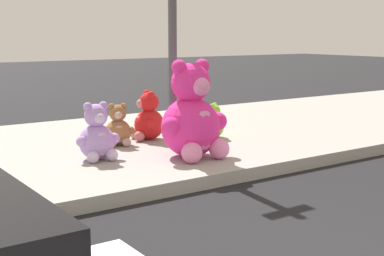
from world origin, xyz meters
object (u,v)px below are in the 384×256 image
Objects in this scene: plush_lime at (212,124)px; plush_red at (148,120)px; sign_pole at (172,15)px; plush_pink_large at (192,119)px; plush_brown at (118,129)px; plush_lavender at (97,137)px.

plush_red is (-0.84, 0.39, 0.08)m from plush_lime.
sign_pole is 6.47× the size of plush_lime.
sign_pole is 1.37m from plush_pink_large.
sign_pole is at bearing -91.56° from plush_red.
plush_brown is (-1.37, 0.25, 0.03)m from plush_lime.
plush_pink_large is at bearing -99.74° from sign_pole.
plush_lime is (0.85, 0.29, -1.50)m from sign_pole.
plush_lime is at bearing -25.06° from plush_red.
plush_lavender is at bearing -133.76° from plush_brown.
plush_pink_large is 1.71× the size of plush_lavender.
sign_pole is 4.68× the size of plush_lavender.
plush_brown is at bearing 133.10° from sign_pole.
plush_red is at bearing 154.94° from plush_lime.
plush_lavender is at bearing -169.72° from plush_lime.
plush_pink_large is 1.70× the size of plush_red.
plush_lime is at bearing 10.28° from plush_lavender.
plush_lavender is at bearing 152.21° from plush_pink_large.
plush_lavender is 1.98m from plush_lime.
plush_lavender is 0.84m from plush_brown.
sign_pole is at bearing -161.02° from plush_lime.
plush_lavender is at bearing -176.87° from sign_pole.
plush_red is (0.53, 0.14, 0.05)m from plush_brown.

